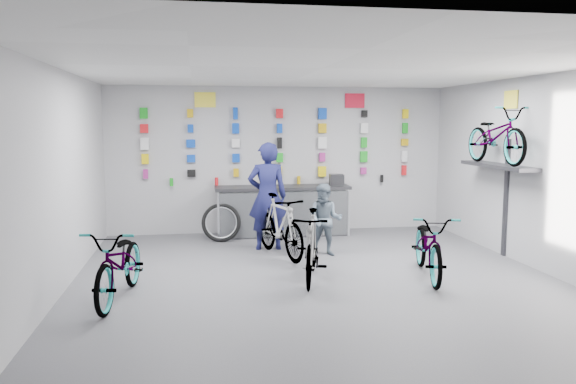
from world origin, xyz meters
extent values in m
plane|color=#4B4B50|center=(0.00, 0.00, 0.00)|extent=(8.00, 8.00, 0.00)
plane|color=white|center=(0.00, 0.00, 3.00)|extent=(8.00, 8.00, 0.00)
plane|color=#AEAEB1|center=(0.00, 4.00, 1.50)|extent=(7.00, 0.00, 7.00)
plane|color=#AEAEB1|center=(0.00, -4.00, 1.50)|extent=(7.00, 0.00, 7.00)
plane|color=#AEAEB1|center=(-3.50, 0.00, 1.50)|extent=(0.00, 8.00, 8.00)
plane|color=#AEAEB1|center=(3.50, 0.00, 1.50)|extent=(0.00, 8.00, 8.00)
cube|color=black|center=(0.00, 3.55, 0.45)|extent=(2.60, 0.60, 0.90)
cube|color=silver|center=(0.00, 3.25, 0.48)|extent=(2.60, 0.02, 0.90)
cube|color=silver|center=(-1.30, 3.25, 0.48)|extent=(0.04, 0.04, 0.96)
cube|color=silver|center=(1.30, 3.25, 0.48)|extent=(0.04, 0.04, 0.96)
cube|color=black|center=(0.00, 3.55, 0.97)|extent=(2.70, 0.66, 0.06)
cube|color=#9E2479|center=(-2.70, 3.93, 1.25)|extent=(0.09, 0.06, 0.19)
cube|color=black|center=(-1.80, 3.93, 1.25)|extent=(0.17, 0.06, 0.15)
cube|color=#C99C0C|center=(-0.90, 3.93, 1.25)|extent=(0.11, 0.06, 0.17)
cube|color=yellow|center=(0.00, 3.93, 1.25)|extent=(0.09, 0.06, 0.24)
cube|color=yellow|center=(0.90, 3.93, 1.25)|extent=(0.16, 0.06, 0.21)
cube|color=#9E2479|center=(1.80, 3.93, 1.25)|extent=(0.12, 0.06, 0.14)
cube|color=red|center=(2.70, 3.93, 1.25)|extent=(0.10, 0.06, 0.21)
cube|color=yellow|center=(-2.70, 3.93, 1.55)|extent=(0.14, 0.06, 0.20)
cube|color=#0A3EB8|center=(-1.80, 3.93, 1.55)|extent=(0.16, 0.06, 0.15)
cube|color=#0A3EB8|center=(-0.90, 3.93, 1.55)|extent=(0.15, 0.06, 0.17)
cube|color=#149E1C|center=(0.00, 3.93, 1.55)|extent=(0.13, 0.06, 0.19)
cube|color=#9E2479|center=(0.90, 3.93, 1.55)|extent=(0.12, 0.06, 0.18)
cube|color=#149E1C|center=(1.80, 3.93, 1.55)|extent=(0.15, 0.06, 0.23)
cube|color=silver|center=(2.70, 3.93, 1.55)|extent=(0.12, 0.06, 0.23)
cube|color=silver|center=(-2.70, 3.93, 1.85)|extent=(0.16, 0.06, 0.24)
cube|color=#0A3EB8|center=(-1.80, 3.93, 1.85)|extent=(0.18, 0.06, 0.16)
cube|color=silver|center=(-0.90, 3.93, 1.85)|extent=(0.16, 0.06, 0.17)
cube|color=black|center=(0.00, 3.93, 1.85)|extent=(0.09, 0.06, 0.23)
cube|color=silver|center=(0.90, 3.93, 1.85)|extent=(0.18, 0.06, 0.24)
cube|color=#149E1C|center=(1.80, 3.93, 1.85)|extent=(0.12, 0.06, 0.21)
cube|color=#C99C0C|center=(2.70, 3.93, 1.85)|extent=(0.15, 0.06, 0.15)
cube|color=red|center=(-2.70, 3.93, 2.15)|extent=(0.16, 0.06, 0.17)
cube|color=#0A3EB8|center=(-1.80, 3.93, 2.15)|extent=(0.11, 0.06, 0.16)
cube|color=#0A3EB8|center=(-0.90, 3.93, 2.15)|extent=(0.14, 0.06, 0.21)
cube|color=#0A3EB8|center=(0.00, 3.93, 2.15)|extent=(0.11, 0.06, 0.19)
cube|color=#C99C0C|center=(0.90, 3.93, 2.15)|extent=(0.16, 0.06, 0.20)
cube|color=silver|center=(1.80, 3.93, 2.15)|extent=(0.15, 0.06, 0.21)
cube|color=#149E1C|center=(2.70, 3.93, 2.15)|extent=(0.11, 0.06, 0.22)
cube|color=#149E1C|center=(-2.70, 3.93, 2.45)|extent=(0.15, 0.06, 0.21)
cube|color=#C99C0C|center=(-1.80, 3.93, 2.45)|extent=(0.12, 0.06, 0.17)
cube|color=#0A3EB8|center=(-0.90, 3.93, 2.45)|extent=(0.09, 0.06, 0.24)
cube|color=red|center=(0.00, 3.93, 2.45)|extent=(0.14, 0.06, 0.19)
cube|color=#0A3EB8|center=(0.90, 3.93, 2.45)|extent=(0.17, 0.06, 0.23)
cube|color=black|center=(1.80, 3.93, 2.45)|extent=(0.12, 0.06, 0.14)
cube|color=yellow|center=(2.70, 3.93, 2.45)|extent=(0.12, 0.06, 0.20)
cylinder|color=#149E1C|center=(-2.20, 3.91, 1.08)|extent=(0.07, 0.07, 0.16)
cylinder|color=red|center=(-1.30, 3.91, 1.08)|extent=(0.07, 0.07, 0.16)
cylinder|color=#C99C0C|center=(0.40, 3.91, 1.08)|extent=(0.07, 0.07, 0.16)
cylinder|color=red|center=(1.30, 3.91, 1.08)|extent=(0.07, 0.07, 0.16)
cylinder|color=black|center=(2.20, 3.91, 1.08)|extent=(0.07, 0.07, 0.16)
cube|color=#333338|center=(3.30, 1.20, 1.55)|extent=(0.38, 1.90, 0.06)
cube|color=#333338|center=(3.48, 1.20, 1.00)|extent=(0.04, 0.10, 2.00)
cube|color=#FFEC3A|center=(-1.50, 3.98, 2.72)|extent=(0.42, 0.02, 0.30)
cube|color=red|center=(1.60, 3.98, 2.72)|extent=(0.42, 0.02, 0.30)
cube|color=#FFEC3A|center=(3.48, 1.20, 2.65)|extent=(0.02, 0.40, 0.30)
imported|color=gray|center=(-2.69, -0.24, 0.49)|extent=(0.92, 1.93, 0.97)
imported|color=gray|center=(-0.09, 0.22, 0.51)|extent=(0.91, 1.76, 1.02)
imported|color=gray|center=(1.66, 0.14, 0.48)|extent=(1.03, 1.94, 0.97)
imported|color=gray|center=(-0.32, 1.76, 0.53)|extent=(0.98, 1.84, 1.06)
imported|color=gray|center=(3.25, 1.20, 2.05)|extent=(0.63, 1.80, 0.95)
imported|color=#141744|center=(-0.45, 2.36, 0.96)|extent=(0.72, 0.49, 1.93)
imported|color=slate|center=(0.46, 1.71, 0.62)|extent=(0.73, 0.66, 1.24)
torus|color=black|center=(-1.25, 3.17, 0.36)|extent=(0.78, 0.38, 0.74)
torus|color=silver|center=(-1.25, 3.17, 0.36)|extent=(0.64, 0.28, 0.60)
cube|color=black|center=(1.12, 3.55, 1.11)|extent=(0.31, 0.33, 0.22)
camera|label=1|loc=(-1.70, -7.50, 2.29)|focal=35.00mm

